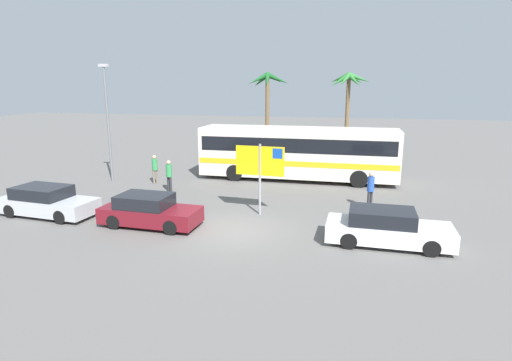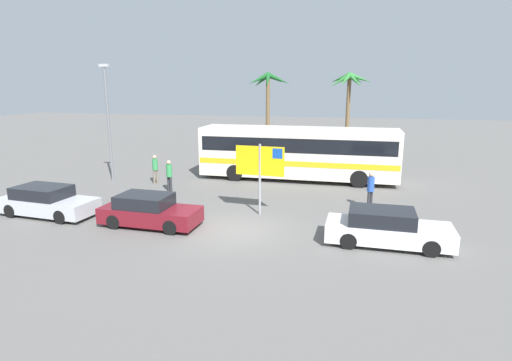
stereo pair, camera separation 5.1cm
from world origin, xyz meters
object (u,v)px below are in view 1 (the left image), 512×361
Objects in this scene: car_maroon at (149,211)px; car_white at (387,228)px; pedestrian_crossing_lot at (155,167)px; ferry_sign at (261,164)px; pedestrian_near_sign at (371,187)px; pedestrian_by_bus at (169,173)px; bus_front_coach at (298,151)px; car_silver at (47,202)px.

car_white is at bearing 2.49° from car_maroon.
car_maroon is 7.66m from pedestrian_crossing_lot.
ferry_sign is at bearing 156.05° from car_white.
car_maroon is 10.03m from pedestrian_near_sign.
pedestrian_near_sign is 1.05× the size of pedestrian_crossing_lot.
pedestrian_near_sign is at bearing 28.74° from car_maroon.
car_maroon is at bearing -17.50° from pedestrian_crossing_lot.
car_white is 2.57× the size of pedestrian_by_bus.
bus_front_coach is at bearing 66.13° from car_maroon.
bus_front_coach is 8.59m from pedestrian_crossing_lot.
pedestrian_by_bus is (-10.95, 5.30, 0.39)m from car_white.
bus_front_coach is at bearing 169.25° from pedestrian_near_sign.
car_white is 2.64× the size of pedestrian_crossing_lot.
pedestrian_crossing_lot is at bearing 152.76° from car_white.
pedestrian_near_sign reaches higher than pedestrian_crossing_lot.
car_silver is at bearing -162.44° from ferry_sign.
bus_front_coach is 11.09m from car_maroon.
ferry_sign reaches higher than bus_front_coach.
bus_front_coach is 13.92m from car_silver.
pedestrian_by_bus is at bearing -142.79° from pedestrian_near_sign.
pedestrian_by_bus is at bearing 108.38° from car_maroon.
ferry_sign is 9.70m from car_silver.
car_silver is (-9.27, -2.30, -1.69)m from ferry_sign.
car_silver is (-9.94, -9.67, -1.15)m from bus_front_coach.
car_white is 12.18m from pedestrian_by_bus.
ferry_sign is 6.03m from car_white.
car_silver is at bearing -58.16° from pedestrian_crossing_lot.
pedestrian_near_sign is (4.13, -5.42, -0.72)m from bus_front_coach.
pedestrian_near_sign is at bearing 104.10° from pedestrian_by_bus.
bus_front_coach is at bearing 88.44° from ferry_sign.
ferry_sign is at bearing -95.19° from bus_front_coach.
ferry_sign is 0.78× the size of car_maroon.
car_maroon is (-4.16, -2.55, -1.69)m from ferry_sign.
car_maroon is 2.43× the size of pedestrian_crossing_lot.
car_white is at bearing -65.15° from bus_front_coach.
pedestrian_near_sign is at bearing 96.98° from car_white.
pedestrian_near_sign is at bearing 25.72° from ferry_sign.
car_maroon is at bearing -178.17° from car_white.
car_maroon and car_silver have the same top height.
pedestrian_near_sign is (8.96, 4.49, 0.43)m from car_maroon.
bus_front_coach is 6.96× the size of pedestrian_crossing_lot.
pedestrian_by_bus is (3.55, 5.12, 0.39)m from car_silver.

